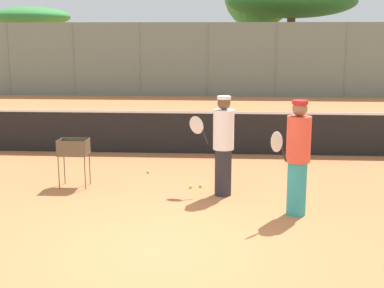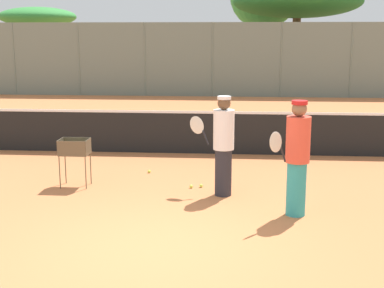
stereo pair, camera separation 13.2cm
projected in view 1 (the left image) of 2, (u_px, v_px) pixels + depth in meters
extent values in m
plane|color=#C67242|center=(158.00, 248.00, 7.44)|extent=(80.00, 80.00, 0.00)
cube|color=black|center=(189.00, 134.00, 13.25)|extent=(10.75, 0.01, 1.01)
cube|color=white|center=(189.00, 112.00, 13.14)|extent=(10.75, 0.02, 0.06)
cylinder|color=slate|center=(8.00, 59.00, 25.86)|extent=(0.08, 0.08, 3.47)
cylinder|color=slate|center=(74.00, 59.00, 25.66)|extent=(0.08, 0.08, 3.47)
cylinder|color=slate|center=(140.00, 60.00, 25.45)|extent=(0.08, 0.08, 3.47)
cylinder|color=slate|center=(207.00, 60.00, 25.25)|extent=(0.08, 0.08, 3.47)
cylinder|color=slate|center=(276.00, 60.00, 25.04)|extent=(0.08, 0.08, 3.47)
cylinder|color=slate|center=(346.00, 60.00, 24.84)|extent=(0.08, 0.08, 3.47)
cube|color=slate|center=(207.00, 60.00, 25.25)|extent=(25.74, 0.01, 3.47)
cylinder|color=brown|center=(262.00, 27.00, 29.77)|extent=(0.50, 0.50, 6.64)
cylinder|color=brown|center=(290.00, 54.00, 28.82)|extent=(0.44, 0.44, 3.75)
ellipsoid|color=#1E6028|center=(292.00, 2.00, 28.27)|extent=(6.79, 6.79, 1.70)
cylinder|color=brown|center=(257.00, 51.00, 30.46)|extent=(0.47, 0.47, 3.95)
cylinder|color=brown|center=(34.00, 57.00, 29.93)|extent=(0.29, 0.29, 3.34)
ellipsoid|color=#338438|center=(32.00, 17.00, 29.49)|extent=(4.25, 4.25, 1.06)
cylinder|color=teal|center=(297.00, 188.00, 8.75)|extent=(0.32, 0.32, 0.90)
cylinder|color=#E54C38|center=(299.00, 139.00, 8.58)|extent=(0.39, 0.39, 0.75)
sphere|color=#8C6647|center=(300.00, 109.00, 8.48)|extent=(0.24, 0.24, 0.24)
cylinder|color=red|center=(300.00, 102.00, 8.46)|extent=(0.25, 0.25, 0.06)
cylinder|color=black|center=(284.00, 154.00, 8.37)|extent=(0.12, 0.13, 0.27)
ellipsoid|color=silver|center=(277.00, 142.00, 8.20)|extent=(0.30, 0.31, 0.43)
cylinder|color=#26262D|center=(223.00, 172.00, 9.82)|extent=(0.31, 0.31, 0.87)
cylinder|color=white|center=(224.00, 130.00, 9.66)|extent=(0.38, 0.38, 0.72)
sphere|color=brown|center=(224.00, 103.00, 9.56)|extent=(0.24, 0.24, 0.24)
cylinder|color=white|center=(224.00, 98.00, 9.54)|extent=(0.25, 0.25, 0.06)
cylinder|color=black|center=(205.00, 138.00, 9.86)|extent=(0.14, 0.09, 0.27)
ellipsoid|color=silver|center=(196.00, 125.00, 9.91)|extent=(0.37, 0.19, 0.43)
cylinder|color=brown|center=(59.00, 173.00, 10.23)|extent=(0.02, 0.02, 0.64)
cylinder|color=brown|center=(85.00, 173.00, 10.19)|extent=(0.02, 0.02, 0.64)
cylinder|color=brown|center=(64.00, 168.00, 10.58)|extent=(0.02, 0.02, 0.64)
cylinder|color=brown|center=(90.00, 169.00, 10.55)|extent=(0.02, 0.02, 0.64)
cube|color=brown|center=(74.00, 154.00, 10.32)|extent=(0.55, 0.40, 0.01)
cube|color=brown|center=(70.00, 149.00, 10.10)|extent=(0.55, 0.01, 0.30)
cube|color=brown|center=(76.00, 145.00, 10.49)|extent=(0.55, 0.01, 0.30)
cube|color=brown|center=(59.00, 147.00, 10.31)|extent=(0.01, 0.40, 0.30)
cube|color=brown|center=(87.00, 147.00, 10.27)|extent=(0.01, 0.40, 0.30)
sphere|color=#D1E54C|center=(86.00, 151.00, 10.45)|extent=(0.07, 0.07, 0.07)
sphere|color=#D1E54C|center=(68.00, 152.00, 10.33)|extent=(0.07, 0.07, 0.07)
sphere|color=#D1E54C|center=(64.00, 152.00, 10.36)|extent=(0.07, 0.07, 0.07)
sphere|color=#D1E54C|center=(66.00, 151.00, 10.42)|extent=(0.07, 0.07, 0.07)
sphere|color=#D1E54C|center=(70.00, 151.00, 10.17)|extent=(0.07, 0.07, 0.07)
sphere|color=#D1E54C|center=(67.00, 153.00, 10.27)|extent=(0.07, 0.07, 0.07)
sphere|color=#D1E54C|center=(69.00, 151.00, 10.17)|extent=(0.07, 0.07, 0.07)
sphere|color=#D1E54C|center=(75.00, 148.00, 10.43)|extent=(0.07, 0.07, 0.07)
sphere|color=#D1E54C|center=(66.00, 150.00, 10.30)|extent=(0.07, 0.07, 0.07)
sphere|color=#D1E54C|center=(85.00, 151.00, 10.44)|extent=(0.07, 0.07, 0.07)
sphere|color=#D1E54C|center=(82.00, 151.00, 10.19)|extent=(0.07, 0.07, 0.07)
sphere|color=#D1E54C|center=(75.00, 149.00, 10.41)|extent=(0.07, 0.07, 0.07)
sphere|color=#D1E54C|center=(82.00, 150.00, 10.29)|extent=(0.07, 0.07, 0.07)
sphere|color=#D1E54C|center=(148.00, 172.00, 11.45)|extent=(0.07, 0.07, 0.07)
sphere|color=#D1E54C|center=(191.00, 186.00, 10.33)|extent=(0.07, 0.07, 0.07)
sphere|color=#D1E54C|center=(201.00, 186.00, 10.39)|extent=(0.07, 0.07, 0.07)
cube|color=#3F4C8C|center=(341.00, 81.00, 28.89)|extent=(4.20, 1.70, 0.90)
cube|color=#33383D|center=(338.00, 66.00, 28.74)|extent=(2.20, 1.50, 0.70)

